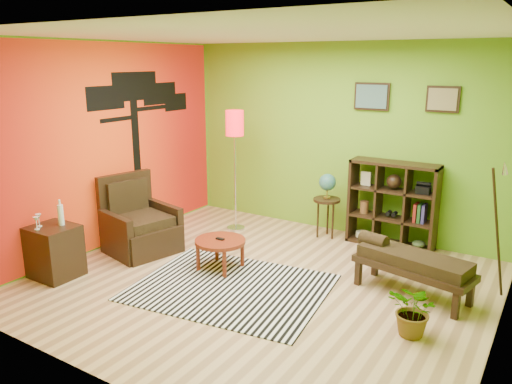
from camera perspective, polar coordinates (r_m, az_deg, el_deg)
The scene contains 11 objects.
ground at distance 5.96m, azimuth 0.48°, elevation -10.37°, with size 5.00×5.00×0.00m, color tan.
room_shell at distance 5.50m, azimuth -0.23°, elevation 7.13°, with size 5.04×4.54×2.82m.
zebra_rug at distance 5.86m, azimuth -2.88°, elevation -10.81°, with size 2.15×1.69×0.01m, color white.
coffee_table at distance 6.24m, azimuth -4.12°, elevation -5.91°, with size 0.63×0.63×0.41m.
armchair at distance 7.02m, azimuth -13.23°, elevation -4.04°, with size 1.02×1.02×1.03m.
side_cabinet at distance 6.49m, azimuth -22.03°, elevation -6.27°, with size 0.54×0.49×0.95m.
floor_lamp at distance 7.41m, azimuth -2.44°, elevation 6.63°, with size 0.28×0.28×1.83m.
globe_table at distance 7.29m, azimuth 8.14°, elevation 0.28°, with size 0.39×0.39×0.96m.
cube_shelf at distance 7.16m, azimuth 15.41°, elevation -1.41°, with size 1.20×0.35×1.20m.
bench at distance 5.81m, azimuth 17.23°, elevation -7.63°, with size 1.36×0.72×0.60m.
potted_plant at distance 5.06m, azimuth 17.69°, elevation -13.37°, with size 0.48×0.53×0.41m, color #26661E.
Camera 1 is at (2.83, -4.59, 2.54)m, focal length 35.00 mm.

